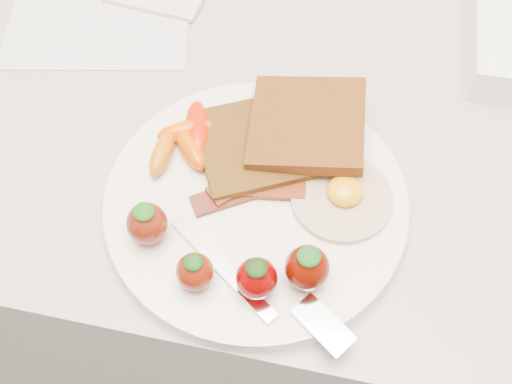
# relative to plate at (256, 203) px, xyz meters

# --- Properties ---
(counter) EXTENTS (2.00, 0.60, 0.90)m
(counter) POSITION_rel_plate_xyz_m (0.02, 0.16, -0.46)
(counter) COLOR gray
(counter) RESTS_ON ground
(plate) EXTENTS (0.27, 0.27, 0.02)m
(plate) POSITION_rel_plate_xyz_m (0.00, 0.00, 0.00)
(plate) COLOR white
(plate) RESTS_ON counter
(toast_lower) EXTENTS (0.13, 0.13, 0.01)m
(toast_lower) POSITION_rel_plate_xyz_m (-0.01, 0.05, 0.02)
(toast_lower) COLOR #351F09
(toast_lower) RESTS_ON plate
(toast_upper) EXTENTS (0.11, 0.11, 0.02)m
(toast_upper) POSITION_rel_plate_xyz_m (0.03, 0.07, 0.03)
(toast_upper) COLOR #4C3310
(toast_upper) RESTS_ON toast_lower
(fried_egg) EXTENTS (0.10, 0.10, 0.02)m
(fried_egg) POSITION_rel_plate_xyz_m (0.07, 0.01, 0.01)
(fried_egg) COLOR beige
(fried_egg) RESTS_ON plate
(bacon_strips) EXTENTS (0.10, 0.09, 0.01)m
(bacon_strips) POSITION_rel_plate_xyz_m (-0.01, 0.01, 0.01)
(bacon_strips) COLOR #421309
(bacon_strips) RESTS_ON plate
(baby_carrots) EXTENTS (0.06, 0.09, 0.02)m
(baby_carrots) POSITION_rel_plate_xyz_m (-0.07, 0.04, 0.02)
(baby_carrots) COLOR #E04E00
(baby_carrots) RESTS_ON plate
(strawberries) EXTENTS (0.17, 0.07, 0.04)m
(strawberries) POSITION_rel_plate_xyz_m (-0.01, -0.07, 0.03)
(strawberries) COLOR #611709
(strawberries) RESTS_ON plate
(fork) EXTENTS (0.17, 0.10, 0.00)m
(fork) POSITION_rel_plate_xyz_m (0.03, -0.09, 0.01)
(fork) COLOR white
(fork) RESTS_ON plate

